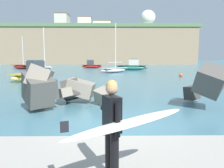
{
  "coord_description": "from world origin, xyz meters",
  "views": [
    {
      "loc": [
        -0.18,
        -7.56,
        2.38
      ],
      "look_at": [
        -0.07,
        0.5,
        1.4
      ],
      "focal_mm": 34.81,
      "sensor_mm": 36.0,
      "label": 1
    }
  ],
  "objects_px": {
    "boat_near_left": "(114,70)",
    "boat_far_left": "(34,74)",
    "boat_mid_right": "(45,69)",
    "mooring_buoy_outer": "(181,75)",
    "boat_near_centre": "(22,67)",
    "mooring_buoy_inner": "(42,68)",
    "boat_mid_left": "(92,65)",
    "station_building_central": "(63,21)",
    "station_building_east": "(102,26)",
    "surfer_with_board": "(116,125)",
    "radar_dome": "(148,20)",
    "station_building_west": "(85,24)",
    "boat_mid_centre": "(132,67)"
  },
  "relations": [
    {
      "from": "boat_near_left",
      "to": "boat_far_left",
      "type": "distance_m",
      "value": 15.12
    },
    {
      "from": "boat_mid_right",
      "to": "mooring_buoy_outer",
      "type": "distance_m",
      "value": 20.86
    },
    {
      "from": "boat_near_centre",
      "to": "mooring_buoy_inner",
      "type": "distance_m",
      "value": 5.17
    },
    {
      "from": "boat_near_centre",
      "to": "mooring_buoy_inner",
      "type": "xyz_separation_m",
      "value": [
        4.71,
        -2.12,
        -0.26
      ]
    },
    {
      "from": "boat_mid_left",
      "to": "station_building_central",
      "type": "distance_m",
      "value": 44.23
    },
    {
      "from": "boat_near_centre",
      "to": "boat_mid_right",
      "type": "xyz_separation_m",
      "value": [
        8.17,
        -11.53,
        0.07
      ]
    },
    {
      "from": "station_building_east",
      "to": "mooring_buoy_outer",
      "type": "bearing_deg",
      "value": -80.54
    },
    {
      "from": "station_building_central",
      "to": "station_building_east",
      "type": "xyz_separation_m",
      "value": [
        15.41,
        9.8,
        -0.55
      ]
    },
    {
      "from": "boat_near_left",
      "to": "boat_mid_left",
      "type": "bearing_deg",
      "value": 107.46
    },
    {
      "from": "surfer_with_board",
      "to": "station_building_central",
      "type": "height_order",
      "value": "station_building_central"
    },
    {
      "from": "station_building_east",
      "to": "boat_near_left",
      "type": "bearing_deg",
      "value": -86.54
    },
    {
      "from": "boat_near_left",
      "to": "mooring_buoy_inner",
      "type": "distance_m",
      "value": 17.18
    },
    {
      "from": "boat_far_left",
      "to": "radar_dome",
      "type": "xyz_separation_m",
      "value": [
        25.76,
        79.45,
        18.9
      ]
    },
    {
      "from": "boat_mid_right",
      "to": "boat_mid_left",
      "type": "bearing_deg",
      "value": 68.16
    },
    {
      "from": "boat_mid_right",
      "to": "station_building_east",
      "type": "relative_size",
      "value": 0.89
    },
    {
      "from": "surfer_with_board",
      "to": "station_building_central",
      "type": "distance_m",
      "value": 88.8
    },
    {
      "from": "radar_dome",
      "to": "station_building_central",
      "type": "xyz_separation_m",
      "value": [
        -36.37,
        -13.21,
        -2.71
      ]
    },
    {
      "from": "boat_near_left",
      "to": "boat_mid_right",
      "type": "height_order",
      "value": "boat_near_left"
    },
    {
      "from": "boat_near_centre",
      "to": "mooring_buoy_inner",
      "type": "bearing_deg",
      "value": -24.27
    },
    {
      "from": "mooring_buoy_inner",
      "to": "station_building_west",
      "type": "relative_size",
      "value": 0.07
    },
    {
      "from": "station_building_central",
      "to": "boat_far_left",
      "type": "bearing_deg",
      "value": -80.9
    },
    {
      "from": "boat_mid_left",
      "to": "boat_far_left",
      "type": "xyz_separation_m",
      "value": [
        -3.82,
        -27.73,
        0.08
      ]
    },
    {
      "from": "boat_mid_centre",
      "to": "radar_dome",
      "type": "bearing_deg",
      "value": 77.42
    },
    {
      "from": "boat_near_centre",
      "to": "station_building_west",
      "type": "xyz_separation_m",
      "value": [
        7.91,
        50.96,
        16.55
      ]
    },
    {
      "from": "boat_mid_left",
      "to": "station_building_east",
      "type": "distance_m",
      "value": 50.81
    },
    {
      "from": "radar_dome",
      "to": "boat_mid_left",
      "type": "bearing_deg",
      "value": -112.98
    },
    {
      "from": "mooring_buoy_inner",
      "to": "station_building_central",
      "type": "distance_m",
      "value": 47.86
    },
    {
      "from": "station_building_east",
      "to": "boat_mid_right",
      "type": "bearing_deg",
      "value": -96.43
    },
    {
      "from": "boat_near_left",
      "to": "surfer_with_board",
      "type": "bearing_deg",
      "value": -91.22
    },
    {
      "from": "boat_near_centre",
      "to": "station_building_central",
      "type": "xyz_separation_m",
      "value": [
        -0.05,
        42.5,
        16.37
      ]
    },
    {
      "from": "boat_mid_right",
      "to": "mooring_buoy_outer",
      "type": "xyz_separation_m",
      "value": [
        19.19,
        -8.17,
        -0.33
      ]
    },
    {
      "from": "boat_mid_centre",
      "to": "boat_mid_right",
      "type": "height_order",
      "value": "boat_mid_right"
    },
    {
      "from": "boat_near_left",
      "to": "boat_far_left",
      "type": "height_order",
      "value": "boat_near_left"
    },
    {
      "from": "boat_near_centre",
      "to": "mooring_buoy_inner",
      "type": "height_order",
      "value": "boat_near_centre"
    },
    {
      "from": "station_building_west",
      "to": "station_building_central",
      "type": "height_order",
      "value": "station_building_west"
    },
    {
      "from": "surfer_with_board",
      "to": "radar_dome",
      "type": "distance_m",
      "value": 101.88
    },
    {
      "from": "boat_mid_left",
      "to": "station_building_east",
      "type": "relative_size",
      "value": 0.61
    },
    {
      "from": "station_building_central",
      "to": "station_building_east",
      "type": "relative_size",
      "value": 1.03
    },
    {
      "from": "station_building_west",
      "to": "station_building_east",
      "type": "bearing_deg",
      "value": 10.14
    },
    {
      "from": "surfer_with_board",
      "to": "mooring_buoy_inner",
      "type": "distance_m",
      "value": 43.09
    },
    {
      "from": "surfer_with_board",
      "to": "mooring_buoy_outer",
      "type": "xyz_separation_m",
      "value": [
        8.82,
        23.23,
        -1.06
      ]
    },
    {
      "from": "boat_near_left",
      "to": "station_building_central",
      "type": "height_order",
      "value": "station_building_central"
    },
    {
      "from": "mooring_buoy_inner",
      "to": "station_building_west",
      "type": "height_order",
      "value": "station_building_west"
    },
    {
      "from": "boat_near_left",
      "to": "boat_mid_centre",
      "type": "height_order",
      "value": "boat_near_left"
    },
    {
      "from": "boat_mid_centre",
      "to": "boat_far_left",
      "type": "distance_m",
      "value": 22.37
    },
    {
      "from": "boat_far_left",
      "to": "station_building_east",
      "type": "relative_size",
      "value": 0.7
    },
    {
      "from": "boat_near_left",
      "to": "mooring_buoy_outer",
      "type": "height_order",
      "value": "boat_near_left"
    },
    {
      "from": "mooring_buoy_outer",
      "to": "radar_dome",
      "type": "height_order",
      "value": "radar_dome"
    },
    {
      "from": "radar_dome",
      "to": "boat_near_left",
      "type": "bearing_deg",
      "value": -104.32
    },
    {
      "from": "boat_near_left",
      "to": "mooring_buoy_inner",
      "type": "xyz_separation_m",
      "value": [
        -14.5,
        9.22,
        -0.23
      ]
    }
  ]
}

